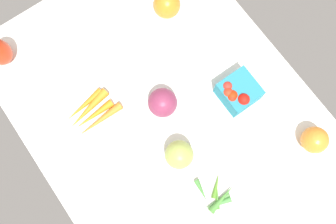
{
  "coord_description": "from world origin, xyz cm",
  "views": [
    {
      "loc": [
        20.81,
        -14.77,
        106.24
      ],
      "look_at": [
        0.0,
        0.0,
        4.0
      ],
      "focal_mm": 40.08,
      "sensor_mm": 36.0,
      "label": 1
    }
  ],
  "objects_px": {
    "carrot_bunch": "(92,112)",
    "heirloom_tomato_green": "(179,155)",
    "bell_pepper_orange": "(167,5)",
    "red_onion_center": "(162,103)",
    "berry_basket": "(238,93)",
    "okra_pile": "(217,197)",
    "heirloom_tomato_orange": "(315,140)"
  },
  "relations": [
    {
      "from": "okra_pile",
      "to": "heirloom_tomato_green",
      "type": "bearing_deg",
      "value": -172.65
    },
    {
      "from": "bell_pepper_orange",
      "to": "okra_pile",
      "type": "bearing_deg",
      "value": -21.76
    },
    {
      "from": "carrot_bunch",
      "to": "heirloom_tomato_orange",
      "type": "xyz_separation_m",
      "value": [
        0.42,
        0.45,
        0.03
      ]
    },
    {
      "from": "carrot_bunch",
      "to": "heirloom_tomato_orange",
      "type": "relative_size",
      "value": 2.08
    },
    {
      "from": "carrot_bunch",
      "to": "red_onion_center",
      "type": "xyz_separation_m",
      "value": [
        0.1,
        0.17,
        0.03
      ]
    },
    {
      "from": "okra_pile",
      "to": "carrot_bunch",
      "type": "bearing_deg",
      "value": -159.22
    },
    {
      "from": "heirloom_tomato_orange",
      "to": "carrot_bunch",
      "type": "bearing_deg",
      "value": -133.06
    },
    {
      "from": "bell_pepper_orange",
      "to": "carrot_bunch",
      "type": "relative_size",
      "value": 0.55
    },
    {
      "from": "bell_pepper_orange",
      "to": "okra_pile",
      "type": "distance_m",
      "value": 0.57
    },
    {
      "from": "berry_basket",
      "to": "carrot_bunch",
      "type": "bearing_deg",
      "value": -118.27
    },
    {
      "from": "carrot_bunch",
      "to": "heirloom_tomato_green",
      "type": "distance_m",
      "value": 0.28
    },
    {
      "from": "carrot_bunch",
      "to": "berry_basket",
      "type": "distance_m",
      "value": 0.42
    },
    {
      "from": "heirloom_tomato_green",
      "to": "berry_basket",
      "type": "bearing_deg",
      "value": 101.14
    },
    {
      "from": "bell_pepper_orange",
      "to": "heirloom_tomato_green",
      "type": "relative_size",
      "value": 1.07
    },
    {
      "from": "berry_basket",
      "to": "heirloom_tomato_green",
      "type": "bearing_deg",
      "value": -78.86
    },
    {
      "from": "okra_pile",
      "to": "berry_basket",
      "type": "distance_m",
      "value": 0.29
    },
    {
      "from": "okra_pile",
      "to": "bell_pepper_orange",
      "type": "bearing_deg",
      "value": 158.24
    },
    {
      "from": "carrot_bunch",
      "to": "heirloom_tomato_green",
      "type": "height_order",
      "value": "heirloom_tomato_green"
    },
    {
      "from": "bell_pepper_orange",
      "to": "heirloom_tomato_orange",
      "type": "xyz_separation_m",
      "value": [
        0.56,
        0.09,
        -0.01
      ]
    },
    {
      "from": "carrot_bunch",
      "to": "okra_pile",
      "type": "bearing_deg",
      "value": 20.78
    },
    {
      "from": "carrot_bunch",
      "to": "heirloom_tomato_green",
      "type": "bearing_deg",
      "value": 28.03
    },
    {
      "from": "berry_basket",
      "to": "red_onion_center",
      "type": "height_order",
      "value": "red_onion_center"
    },
    {
      "from": "heirloom_tomato_orange",
      "to": "bell_pepper_orange",
      "type": "bearing_deg",
      "value": -170.6
    },
    {
      "from": "bell_pepper_orange",
      "to": "carrot_bunch",
      "type": "distance_m",
      "value": 0.39
    },
    {
      "from": "bell_pepper_orange",
      "to": "red_onion_center",
      "type": "distance_m",
      "value": 0.3
    },
    {
      "from": "heirloom_tomato_orange",
      "to": "heirloom_tomato_green",
      "type": "height_order",
      "value": "heirloom_tomato_green"
    },
    {
      "from": "bell_pepper_orange",
      "to": "okra_pile",
      "type": "relative_size",
      "value": 0.8
    },
    {
      "from": "red_onion_center",
      "to": "berry_basket",
      "type": "bearing_deg",
      "value": 63.21
    },
    {
      "from": "bell_pepper_orange",
      "to": "heirloom_tomato_green",
      "type": "distance_m",
      "value": 0.45
    },
    {
      "from": "heirloom_tomato_green",
      "to": "red_onion_center",
      "type": "xyz_separation_m",
      "value": [
        -0.14,
        0.04,
        0.0
      ]
    },
    {
      "from": "heirloom_tomato_orange",
      "to": "okra_pile",
      "type": "relative_size",
      "value": 0.7
    },
    {
      "from": "berry_basket",
      "to": "okra_pile",
      "type": "bearing_deg",
      "value": -48.11
    }
  ]
}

